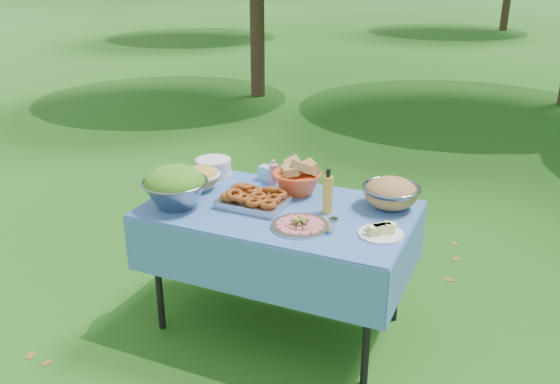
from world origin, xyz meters
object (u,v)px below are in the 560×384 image
Objects in this scene: picnic_table at (279,268)px; pasta_bowl_steel at (391,193)px; salad_bowl at (175,186)px; oil_bottle at (328,191)px; plate_stack at (213,167)px; charcuterie_platter at (300,221)px; bread_bowl at (297,177)px.

pasta_bowl_steel is (0.56, 0.26, 0.47)m from picnic_table.
salad_bowl is at bearing -156.58° from pasta_bowl_steel.
plate_stack is at bearing 163.02° from oil_bottle.
oil_bottle reaches higher than picnic_table.
pasta_bowl_steel is at bearing 24.90° from picnic_table.
picnic_table is 6.53× the size of plate_stack.
picnic_table is 4.77× the size of charcuterie_platter.
oil_bottle reaches higher than pasta_bowl_steel.
oil_bottle is (0.86, -0.26, 0.07)m from plate_stack.
pasta_bowl_steel reaches higher than charcuterie_platter.
bread_bowl reaches higher than plate_stack.
pasta_bowl_steel is at bearing 36.78° from oil_bottle.
plate_stack is at bearing 174.56° from bread_bowl.
charcuterie_platter is at bearing 2.35° from salad_bowl.
picnic_table is 0.79m from plate_stack.
pasta_bowl_steel is 1.27× the size of oil_bottle.
charcuterie_platter is 1.21× the size of oil_bottle.
oil_bottle is (-0.29, -0.22, 0.04)m from pasta_bowl_steel.
plate_stack is 0.88× the size of oil_bottle.
plate_stack is 0.70× the size of pasta_bowl_steel.
picnic_table is 5.77× the size of oil_bottle.
oil_bottle is (0.26, -0.20, 0.03)m from bread_bowl.
oil_bottle is at bearing 17.66° from salad_bowl.
pasta_bowl_steel reaches higher than plate_stack.
salad_bowl is (-0.53, -0.21, 0.50)m from picnic_table.
plate_stack is (-0.06, 0.52, -0.06)m from salad_bowl.
bread_bowl is 0.90× the size of pasta_bowl_steel.
oil_bottle is at bearing 73.02° from charcuterie_platter.
oil_bottle reaches higher than bread_bowl.
pasta_bowl_steel is 1.05× the size of charcuterie_platter.
salad_bowl is at bearing -83.81° from plate_stack.
picnic_table is 0.77m from pasta_bowl_steel.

